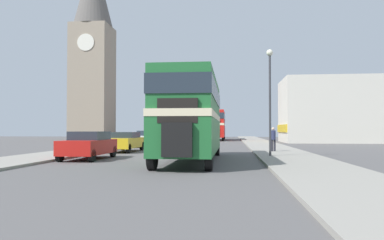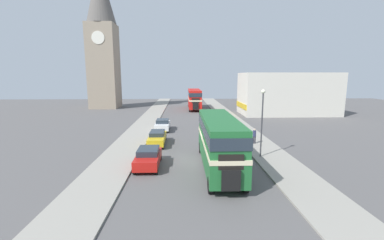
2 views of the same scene
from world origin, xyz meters
The scene contains 12 objects.
ground_plane centered at (0.00, 0.00, 0.00)m, with size 120.00×120.00×0.00m, color #565454.
sidewalk_right centered at (6.75, 0.00, 0.06)m, with size 3.50×120.00×0.12m.
sidewalk_left centered at (-6.75, 0.00, 0.06)m, with size 3.50×120.00×0.12m.
double_decker_bus centered at (1.63, -1.89, 2.39)m, with size 2.47×10.43×4.00m.
bus_distant centered at (1.36, 34.50, 2.51)m, with size 2.57×11.13×4.22m.
car_parked_near centered at (-3.87, -1.29, 0.76)m, with size 1.80×4.11×1.46m.
car_parked_mid centered at (-3.82, 5.46, 0.73)m, with size 1.65×4.54×1.38m.
car_parked_far centered at (-3.82, 12.49, 0.76)m, with size 1.79×4.04×1.46m.
pedestrian_walking centered at (6.33, 5.00, 1.01)m, with size 0.32×0.32×1.58m.
street_lamp centered at (5.68, 0.63, 3.96)m, with size 0.36×0.36×5.86m.
church_tower centered at (-18.53, 37.63, 15.62)m, with size 6.19×6.19×30.52m.
shop_building_block centered at (18.40, 26.53, 3.85)m, with size 17.23×8.42×7.70m.
Camera 1 is at (3.53, -20.22, 1.56)m, focal length 35.00 mm.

